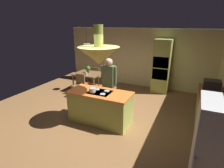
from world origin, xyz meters
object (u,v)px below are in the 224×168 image
oven_tower (162,66)px  refrigerator (219,164)px  canister_sugar (214,102)px  chair_by_back_wall (96,75)px  dining_table (88,75)px  cup_on_table (87,74)px  canister_flour (215,104)px  potted_plant_on_table (88,69)px  cooking_pot_on_cooktop (92,90)px  chair_facing_island (79,84)px  person_at_island (109,82)px  kitchen_island (100,107)px  microwave_on_counter (212,85)px  canister_tea (214,99)px

oven_tower → refrigerator: oven_tower is taller
canister_sugar → chair_by_back_wall: bearing=152.0°
dining_table → cup_on_table: 0.28m
canister_flour → potted_plant_on_table: bearing=156.7°
cooking_pot_on_cooktop → potted_plant_on_table: bearing=124.3°
chair_facing_island → person_at_island: bearing=-24.1°
canister_flour → canister_sugar: size_ratio=1.23×
kitchen_island → refrigerator: bearing=-31.3°
chair_facing_island → canister_sugar: bearing=-13.2°
refrigerator → microwave_on_counter: size_ratio=4.01×
kitchen_island → canister_tea: size_ratio=8.75×
chair_by_back_wall → cooking_pot_on_cooktop: cooking_pot_on_cooktop is taller
potted_plant_on_table → microwave_on_counter: bearing=-7.5°
dining_table → refrigerator: bearing=-40.2°
cooking_pot_on_cooktop → refrigerator: bearing=-27.9°
dining_table → microwave_on_counter: size_ratio=2.41×
chair_by_back_wall → canister_flour: bearing=150.3°
chair_by_back_wall → cooking_pot_on_cooktop: (1.54, -2.90, 0.51)m
kitchen_island → potted_plant_on_table: 2.78m
refrigerator → potted_plant_on_table: size_ratio=6.16×
kitchen_island → refrigerator: (2.80, -1.70, 0.45)m
oven_tower → dining_table: size_ratio=1.95×
canister_tea → oven_tower: bearing=122.8°
canister_flour → cup_on_table: bearing=159.2°
chair_by_back_wall → canister_flour: canister_flour is taller
chair_facing_island → potted_plant_on_table: (-0.01, 0.71, 0.42)m
kitchen_island → chair_facing_island: (-1.70, 1.43, 0.03)m
kitchen_island → oven_tower: 3.48m
oven_tower → refrigerator: size_ratio=1.17×
person_at_island → potted_plant_on_table: size_ratio=5.88×
canister_tea → canister_flour: bearing=-90.0°
microwave_on_counter → potted_plant_on_table: bearing=172.5°
canister_flour → microwave_on_counter: 1.36m
oven_tower → potted_plant_on_table: bearing=-158.5°
kitchen_island → cup_on_table: bearing=130.9°
refrigerator → dining_table: refrigerator is taller
oven_tower → canister_sugar: (1.74, -2.88, -0.07)m
chair_by_back_wall → chair_facing_island: bearing=90.0°
person_at_island → cooking_pot_on_cooktop: person_at_island is taller
potted_plant_on_table → canister_flour: bearing=-23.3°
cup_on_table → kitchen_island: bearing=-49.1°
potted_plant_on_table → canister_sugar: canister_sugar is taller
chair_by_back_wall → canister_sugar: canister_sugar is taller
person_at_island → microwave_on_counter: bearing=16.5°
cup_on_table → cooking_pot_on_cooktop: (1.46, -2.00, 0.21)m
person_at_island → microwave_on_counter: 3.01m
canister_tea → microwave_on_counter: 1.00m
dining_table → microwave_on_counter: bearing=-7.0°
canister_flour → canister_sugar: (0.00, 0.18, -0.02)m
person_at_island → microwave_on_counter: person_at_island is taller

